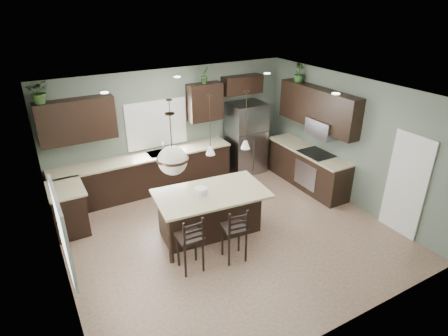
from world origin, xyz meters
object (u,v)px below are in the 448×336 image
Objects in this scene: bar_stool_left at (190,243)px; plant_back_left at (39,92)px; kitchen_island at (211,213)px; refrigerator at (246,138)px; bar_stool_center at (234,233)px; serving_dish at (201,191)px.

bar_stool_left is 4.10m from plant_back_left.
kitchen_island is 4.03m from plant_back_left.
refrigerator reaches higher than bar_stool_left.
bar_stool_left is 1.01× the size of bar_stool_center.
plant_back_left is (-1.63, 3.13, 2.09)m from bar_stool_left.
refrigerator reaches higher than kitchen_island.
plant_back_left reaches higher than bar_stool_center.
plant_back_left reaches higher than bar_stool_left.
bar_stool_center is 4.56m from plant_back_left.
kitchen_island is 0.57m from serving_dish.
kitchen_island is at bearing -44.38° from plant_back_left.
bar_stool_center is at bearing -53.34° from plant_back_left.
refrigerator is 3.71m from bar_stool_center.
plant_back_left is at bearing 141.18° from kitchen_island.
plant_back_left is at bearing 176.96° from refrigerator.
serving_dish is at bearing 110.36° from bar_stool_center.
serving_dish is at bearing 180.00° from kitchen_island.
bar_stool_left is (-0.80, -0.75, 0.08)m from kitchen_island.
bar_stool_left is 0.80m from bar_stool_center.
refrigerator reaches higher than serving_dish.
bar_stool_center reaches higher than serving_dish.
bar_stool_left reaches higher than kitchen_island.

